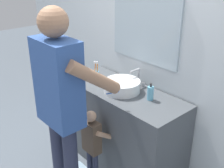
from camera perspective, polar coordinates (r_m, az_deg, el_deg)
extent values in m
cube|color=silver|center=(2.85, 7.18, 8.84)|extent=(4.40, 0.08, 2.70)
cube|color=silver|center=(2.78, 6.59, 11.24)|extent=(0.83, 0.02, 0.67)
cube|color=#4C5156|center=(3.01, 2.17, -9.03)|extent=(1.33, 0.54, 0.90)
cylinder|color=white|center=(2.75, 2.03, -0.41)|extent=(0.36, 0.36, 0.11)
cylinder|color=silver|center=(2.75, 2.03, -0.30)|extent=(0.29, 0.29, 0.09)
cylinder|color=#B7BABF|center=(2.89, 5.33, 1.49)|extent=(0.03, 0.03, 0.18)
cylinder|color=#B7BABF|center=(2.82, 4.55, 2.67)|extent=(0.02, 0.12, 0.02)
cylinder|color=#B7BABF|center=(2.96, 4.30, 0.72)|extent=(0.04, 0.04, 0.05)
cylinder|color=#B7BABF|center=(2.87, 6.30, -0.12)|extent=(0.04, 0.04, 0.05)
cylinder|color=#4C8EB2|center=(3.01, -3.28, 1.64)|extent=(0.07, 0.07, 0.09)
cylinder|color=orange|center=(3.00, -3.47, 2.66)|extent=(0.01, 0.03, 0.17)
cube|color=white|center=(2.97, -3.52, 4.37)|extent=(0.01, 0.02, 0.02)
cylinder|color=orange|center=(2.99, -3.03, 2.63)|extent=(0.03, 0.02, 0.17)
cube|color=white|center=(2.96, -3.07, 4.33)|extent=(0.01, 0.02, 0.02)
cylinder|color=#66B2D1|center=(2.60, 7.75, -1.87)|extent=(0.06, 0.06, 0.13)
cylinder|color=#2D2D2D|center=(2.57, 7.86, -0.22)|extent=(0.02, 0.02, 0.04)
cylinder|color=#2D334C|center=(2.98, -4.51, -15.72)|extent=(0.06, 0.06, 0.37)
cylinder|color=#2D334C|center=(2.92, -3.35, -16.63)|extent=(0.06, 0.06, 0.37)
cube|color=brown|center=(2.74, -4.15, -10.59)|extent=(0.19, 0.11, 0.33)
sphere|color=#D8A884|center=(2.61, -4.29, -6.53)|extent=(0.11, 0.11, 0.11)
cylinder|color=#D8A884|center=(2.83, -4.07, -8.57)|extent=(0.05, 0.23, 0.18)
cylinder|color=#D8A884|center=(2.70, -1.35, -10.36)|extent=(0.05, 0.23, 0.18)
cylinder|color=#2D334C|center=(2.75, -10.68, -13.96)|extent=(0.13, 0.13, 0.83)
cylinder|color=#2D334C|center=(2.61, -8.20, -16.17)|extent=(0.13, 0.13, 0.83)
cube|color=#33569E|center=(2.28, -10.80, 0.18)|extent=(0.41, 0.23, 0.72)
sphere|color=#A87A5B|center=(2.13, -11.83, 12.19)|extent=(0.23, 0.23, 0.23)
cylinder|color=#A87A5B|center=(2.53, -9.97, 4.22)|extent=(0.10, 0.50, 0.39)
cylinder|color=#A87A5B|center=(2.18, -3.57, 1.22)|extent=(0.10, 0.50, 0.39)
cylinder|color=blue|center=(2.36, 0.13, -1.79)|extent=(0.01, 0.14, 0.03)
cube|color=white|center=(2.41, 1.47, -1.01)|extent=(0.01, 0.02, 0.02)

